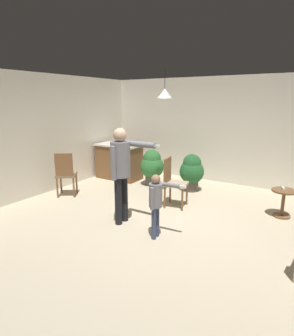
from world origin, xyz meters
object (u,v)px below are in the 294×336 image
object	(u,v)px
side_table_by_couch	(283,200)
potted_plant_by_wall	(152,166)
potted_plant_corner	(192,171)
dining_chair_near_wall	(66,173)
spare_remote_on_table	(283,188)
person_adult	(121,166)
dining_chair_by_counter	(173,180)
person_child	(156,199)
kitchen_counter	(119,161)

from	to	relation	value
side_table_by_couch	potted_plant_by_wall	xyz separation A→B (m)	(-3.10, 0.47, 0.18)
potted_plant_corner	potted_plant_by_wall	size ratio (longest dim) A/B	0.97
dining_chair_near_wall	spare_remote_on_table	bearing A→B (deg)	-18.72
person_adult	dining_chair_by_counter	world-z (taller)	person_adult
dining_chair_by_counter	dining_chair_near_wall	xyz separation A→B (m)	(-2.31, -0.71, 0.00)
potted_plant_corner	potted_plant_by_wall	world-z (taller)	potted_plant_by_wall
dining_chair_by_counter	potted_plant_corner	bearing A→B (deg)	174.24
potted_plant_by_wall	spare_remote_on_table	bearing A→B (deg)	-7.99
dining_chair_by_counter	potted_plant_corner	world-z (taller)	dining_chair_by_counter
person_child	spare_remote_on_table	bearing A→B (deg)	137.50
kitchen_counter	spare_remote_on_table	size ratio (longest dim) A/B	9.69
spare_remote_on_table	potted_plant_corner	bearing A→B (deg)	165.43
kitchen_counter	person_child	xyz separation A→B (m)	(2.62, -2.47, 0.16)
side_table_by_couch	potted_plant_corner	distance (m)	2.14
kitchen_counter	person_child	bearing A→B (deg)	-43.40
person_adult	side_table_by_couch	bearing A→B (deg)	126.67
dining_chair_by_counter	spare_remote_on_table	xyz separation A→B (m)	(1.95, 0.62, -0.01)
kitchen_counter	dining_chair_by_counter	distance (m)	2.47
side_table_by_couch	person_child	size ratio (longest dim) A/B	0.51
potted_plant_by_wall	dining_chair_near_wall	bearing A→B (deg)	-124.02
potted_plant_by_wall	spare_remote_on_table	distance (m)	3.10
dining_chair_near_wall	side_table_by_couch	bearing A→B (deg)	-19.24
person_child	dining_chair_by_counter	bearing A→B (deg)	-168.04
kitchen_counter	spare_remote_on_table	distance (m)	4.19
side_table_by_couch	potted_plant_by_wall	size ratio (longest dim) A/B	0.57
person_adult	potted_plant_corner	size ratio (longest dim) A/B	1.88
person_child	potted_plant_by_wall	xyz separation A→B (m)	(-1.53, 2.42, -0.14)
side_table_by_couch	potted_plant_by_wall	world-z (taller)	potted_plant_by_wall
dining_chair_near_wall	potted_plant_corner	bearing A→B (deg)	3.82
kitchen_counter	dining_chair_near_wall	world-z (taller)	dining_chair_near_wall
kitchen_counter	side_table_by_couch	size ratio (longest dim) A/B	2.42
side_table_by_couch	spare_remote_on_table	size ratio (longest dim) A/B	4.00
potted_plant_corner	potted_plant_by_wall	distance (m)	1.04
person_child	kitchen_counter	bearing A→B (deg)	-138.03
dining_chair_near_wall	spare_remote_on_table	size ratio (longest dim) A/B	7.69
kitchen_counter	side_table_by_couch	bearing A→B (deg)	-7.06
potted_plant_corner	spare_remote_on_table	distance (m)	2.10
kitchen_counter	dining_chair_near_wall	bearing A→B (deg)	-93.11
kitchen_counter	spare_remote_on_table	bearing A→B (deg)	-6.64
person_child	potted_plant_corner	bearing A→B (deg)	-173.65
dining_chair_near_wall	potted_plant_by_wall	bearing A→B (deg)	19.92
dining_chair_by_counter	spare_remote_on_table	bearing A→B (deg)	97.83
person_adult	kitchen_counter	bearing A→B (deg)	-141.66
kitchen_counter	dining_chair_by_counter	size ratio (longest dim) A/B	1.26
kitchen_counter	potted_plant_by_wall	xyz separation A→B (m)	(1.09, -0.05, 0.03)
kitchen_counter	person_child	world-z (taller)	person_child
person_adult	spare_remote_on_table	bearing A→B (deg)	127.52
dining_chair_near_wall	potted_plant_by_wall	world-z (taller)	dining_chair_near_wall
person_adult	spare_remote_on_table	xyz separation A→B (m)	(2.34, 1.81, -0.50)
person_child	spare_remote_on_table	xyz separation A→B (m)	(1.55, 1.99, -0.10)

